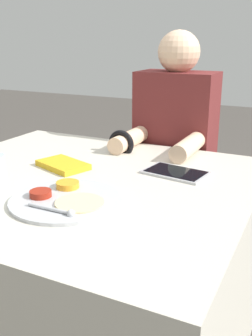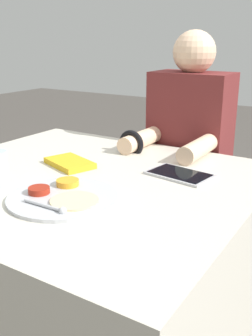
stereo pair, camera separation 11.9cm
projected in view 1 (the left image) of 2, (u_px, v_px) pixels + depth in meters
The scene contains 5 objects.
dining_table at pixel (81, 270), 1.40m from camera, with size 1.12×1.01×0.70m.
thali_tray at pixel (66, 199), 1.10m from camera, with size 0.32×0.32×0.03m.
red_notebook at pixel (63, 165), 1.39m from camera, with size 0.21×0.17×0.02m.
tablet_device at pixel (176, 173), 1.33m from camera, with size 0.23×0.16×0.01m.
person_diner at pixel (173, 171), 1.81m from camera, with size 0.35×0.45×1.17m.
Camera 1 is at (0.68, -1.02, 1.14)m, focal length 42.00 mm.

